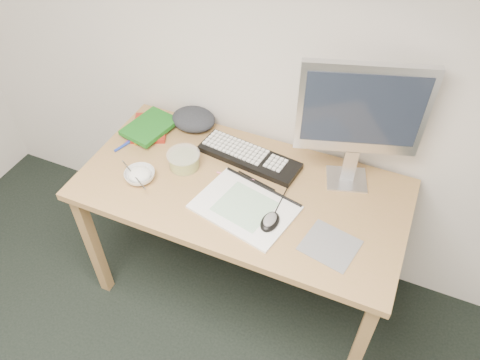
% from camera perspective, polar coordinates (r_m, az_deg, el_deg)
% --- Properties ---
extents(desk, '(1.40, 0.70, 0.75)m').
position_cam_1_polar(desk, '(2.06, 0.14, -2.45)').
color(desk, '#A5774B').
rests_on(desk, ground).
extents(mousepad, '(0.23, 0.22, 0.00)m').
position_cam_1_polar(mousepad, '(1.83, 10.91, -7.83)').
color(mousepad, slate).
rests_on(mousepad, desk).
extents(sketchpad, '(0.44, 0.36, 0.01)m').
position_cam_1_polar(sketchpad, '(1.91, 0.58, -3.34)').
color(sketchpad, white).
rests_on(sketchpad, desk).
extents(keyboard, '(0.48, 0.21, 0.03)m').
position_cam_1_polar(keyboard, '(2.11, 1.14, 2.80)').
color(keyboard, black).
rests_on(keyboard, desk).
extents(monitor, '(0.48, 0.19, 0.57)m').
position_cam_1_polar(monitor, '(1.85, 14.57, 7.87)').
color(monitor, silver).
rests_on(monitor, desk).
extents(mouse, '(0.08, 0.11, 0.04)m').
position_cam_1_polar(mouse, '(1.84, 3.69, -4.86)').
color(mouse, black).
rests_on(mouse, sketchpad).
extents(rice_bowl, '(0.14, 0.14, 0.04)m').
position_cam_1_polar(rice_bowl, '(2.06, -12.11, 0.50)').
color(rice_bowl, silver).
rests_on(rice_bowl, desk).
extents(chopsticks, '(0.19, 0.12, 0.02)m').
position_cam_1_polar(chopsticks, '(2.04, -12.83, 0.62)').
color(chopsticks, silver).
rests_on(chopsticks, rice_bowl).
extents(fruit_tub, '(0.17, 0.17, 0.07)m').
position_cam_1_polar(fruit_tub, '(2.08, -6.85, 2.43)').
color(fruit_tub, gold).
rests_on(fruit_tub, desk).
extents(book_red, '(0.24, 0.26, 0.02)m').
position_cam_1_polar(book_red, '(2.32, -10.90, 6.28)').
color(book_red, maroon).
rests_on(book_red, desk).
extents(book_green, '(0.22, 0.27, 0.02)m').
position_cam_1_polar(book_green, '(2.29, -10.93, 6.42)').
color(book_green, '#19661A').
rests_on(book_green, book_red).
extents(cloth_lump, '(0.18, 0.15, 0.08)m').
position_cam_1_polar(cloth_lump, '(2.30, -5.68, 7.38)').
color(cloth_lump, '#272A2F').
rests_on(cloth_lump, desk).
extents(pencil_pink, '(0.17, 0.03, 0.01)m').
position_cam_1_polar(pencil_pink, '(2.04, -0.56, 0.47)').
color(pencil_pink, pink).
rests_on(pencil_pink, desk).
extents(pencil_tan, '(0.19, 0.06, 0.01)m').
position_cam_1_polar(pencil_tan, '(2.00, 1.43, -0.53)').
color(pencil_tan, tan).
rests_on(pencil_tan, desk).
extents(pencil_black, '(0.19, 0.05, 0.01)m').
position_cam_1_polar(pencil_black, '(2.02, 2.02, -0.07)').
color(pencil_black, black).
rests_on(pencil_black, desk).
extents(marker_blue, '(0.06, 0.13, 0.01)m').
position_cam_1_polar(marker_blue, '(2.26, -13.67, 4.32)').
color(marker_blue, '#1E37A6').
rests_on(marker_blue, desk).
extents(marker_orange, '(0.06, 0.13, 0.01)m').
position_cam_1_polar(marker_orange, '(2.27, -11.34, 5.07)').
color(marker_orange, orange).
rests_on(marker_orange, desk).
extents(marker_purple, '(0.03, 0.13, 0.01)m').
position_cam_1_polar(marker_purple, '(2.28, -12.99, 5.02)').
color(marker_purple, '#6E2486').
rests_on(marker_purple, desk).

